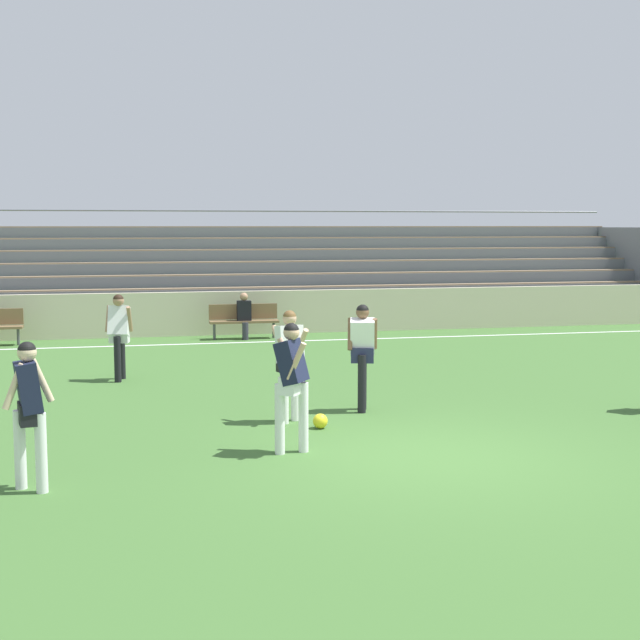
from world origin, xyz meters
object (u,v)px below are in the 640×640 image
player_white_dropping_back (362,348)px  player_dark_wide_right (292,376)px  spectator_seated (244,312)px  player_white_wide_left (119,329)px  bench_centre_sideline (244,318)px  player_white_overlapping (290,356)px  soccer_ball (320,421)px  bleacher_stand (250,272)px  player_dark_challenging (29,402)px

player_white_dropping_back → player_dark_wide_right: (-1.57, -2.31, -0.00)m
spectator_seated → player_dark_wide_right: (-0.89, -11.53, 0.32)m
spectator_seated → player_white_wide_left: player_white_wide_left is taller
bench_centre_sideline → spectator_seated: spectator_seated is taller
spectator_seated → player_white_overlapping: 9.78m
player_white_overlapping → soccer_ball: bearing=-55.3°
player_white_wide_left → bleacher_stand: bearing=68.6°
player_white_dropping_back → soccer_ball: (-0.92, -1.05, -0.91)m
bleacher_stand → soccer_ball: bleacher_stand is taller
spectator_seated → player_white_wide_left: size_ratio=0.73×
player_dark_challenging → player_dark_wide_right: size_ratio=0.99×
bench_centre_sideline → player_white_dropping_back: (0.68, -9.34, 0.48)m
player_white_dropping_back → player_white_overlapping: size_ratio=1.01×
bench_centre_sideline → player_dark_wide_right: (-0.89, -11.65, 0.48)m
player_white_dropping_back → player_dark_challenging: bearing=-145.2°
bleacher_stand → spectator_seated: bleacher_stand is taller
bench_centre_sideline → player_dark_challenging: (-4.04, -12.63, 0.46)m
spectator_seated → player_white_dropping_back: (0.68, -9.23, 0.32)m
bleacher_stand → player_dark_challenging: bearing=-105.9°
spectator_seated → player_dark_challenging: size_ratio=0.72×
player_white_dropping_back → soccer_ball: size_ratio=7.78×
bench_centre_sideline → spectator_seated: (0.00, -0.12, 0.16)m
spectator_seated → player_white_overlapping: (-0.59, -9.76, 0.31)m
player_dark_wide_right → spectator_seated: bearing=85.6°
player_white_wide_left → player_dark_wide_right: bearing=-69.5°
player_white_wide_left → soccer_ball: (2.89, -4.70, -0.87)m
player_white_dropping_back → bench_centre_sideline: bearing=94.2°
bench_centre_sideline → soccer_ball: 10.40m
bleacher_stand → player_white_overlapping: bleacher_stand is taller
player_dark_wide_right → player_white_wide_left: (-2.23, 5.96, -0.04)m
player_dark_challenging → player_white_wide_left: 7.00m
player_dark_wide_right → bleacher_stand: bearing=84.1°
player_white_dropping_back → player_dark_challenging: player_white_dropping_back is taller
player_white_dropping_back → player_dark_wide_right: bearing=-124.3°
player_white_overlapping → player_dark_wide_right: (-0.30, -1.77, 0.01)m
player_dark_challenging → player_white_wide_left: (0.91, 6.94, -0.02)m
spectator_seated → player_dark_challenging: 13.15m
spectator_seated → player_dark_wide_right: size_ratio=0.71×
player_white_dropping_back → bleacher_stand: bearing=89.8°
bleacher_stand → bench_centre_sideline: 4.31m
player_white_dropping_back → player_white_wide_left: player_white_dropping_back is taller
bench_centre_sideline → player_white_wide_left: size_ratio=1.09×
bleacher_stand → bench_centre_sideline: size_ratio=14.55×
bleacher_stand → spectator_seated: size_ratio=21.65×
soccer_ball → player_white_wide_left: bearing=121.6°
spectator_seated → player_white_wide_left: (-3.12, -5.57, 0.28)m
bench_centre_sideline → player_white_overlapping: player_white_overlapping is taller
bleacher_stand → player_dark_wide_right: size_ratio=15.32×
bench_centre_sideline → player_dark_wide_right: bearing=-94.4°
player_dark_challenging → soccer_ball: size_ratio=7.67×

